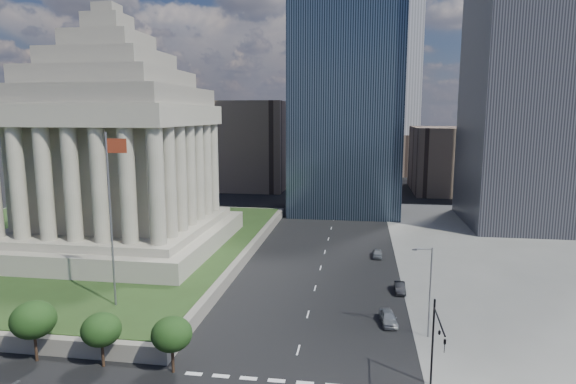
% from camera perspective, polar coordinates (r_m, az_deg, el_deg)
% --- Properties ---
extents(ground, '(500.00, 500.00, 0.00)m').
position_cam_1_polar(ground, '(127.94, 5.88, -1.62)').
color(ground, black).
rests_on(ground, ground).
extents(plaza_terrace, '(66.00, 70.00, 1.80)m').
position_cam_1_polar(plaza_terrace, '(93.93, -24.61, -5.80)').
color(plaza_terrace, slate).
rests_on(plaza_terrace, ground).
extents(plaza_lawn, '(64.00, 68.00, 0.10)m').
position_cam_1_polar(plaza_lawn, '(93.71, -24.65, -5.24)').
color(plaza_lawn, '#243917').
rests_on(plaza_lawn, plaza_terrace).
extents(war_memorial, '(34.00, 34.00, 39.00)m').
position_cam_1_polar(war_memorial, '(83.72, -19.94, 6.97)').
color(war_memorial, gray).
rests_on(war_memorial, plaza_lawn).
extents(flagpole, '(2.52, 0.24, 20.00)m').
position_cam_1_polar(flagpole, '(57.78, -20.19, -2.06)').
color(flagpole, slate).
rests_on(flagpole, plaza_lawn).
extents(midrise_glass, '(26.00, 26.00, 60.00)m').
position_cam_1_polar(midrise_glass, '(120.79, 6.97, 12.03)').
color(midrise_glass, black).
rests_on(midrise_glass, ground).
extents(building_filler_ne, '(20.00, 30.00, 20.00)m').
position_cam_1_polar(building_filler_ne, '(158.35, 18.17, 3.70)').
color(building_filler_ne, brown).
rests_on(building_filler_ne, ground).
extents(building_filler_nw, '(24.00, 30.00, 28.00)m').
position_cam_1_polar(building_filler_nw, '(159.95, -4.33, 5.61)').
color(building_filler_nw, brown).
rests_on(building_filler_nw, ground).
extents(traffic_signal_ne, '(0.30, 5.74, 8.00)m').
position_cam_1_polar(traffic_signal_ne, '(43.91, 17.18, -16.24)').
color(traffic_signal_ne, black).
rests_on(traffic_signal_ne, ground).
extents(street_lamp_north, '(2.13, 0.22, 10.00)m').
position_cam_1_polar(street_lamp_north, '(54.23, 16.33, -10.75)').
color(street_lamp_north, slate).
rests_on(street_lamp_north, ground).
extents(parked_sedan_near, '(4.54, 2.26, 1.49)m').
position_cam_1_polar(parked_sedan_near, '(58.24, 11.81, -14.36)').
color(parked_sedan_near, gray).
rests_on(parked_sedan_near, ground).
extents(parked_sedan_mid, '(3.92, 1.38, 1.29)m').
position_cam_1_polar(parked_sedan_mid, '(68.04, 13.12, -10.98)').
color(parked_sedan_mid, black).
rests_on(parked_sedan_mid, ground).
extents(parked_sedan_far, '(1.72, 3.97, 1.34)m').
position_cam_1_polar(parked_sedan_far, '(82.93, 10.56, -7.20)').
color(parked_sedan_far, slate).
rests_on(parked_sedan_far, ground).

